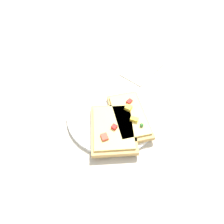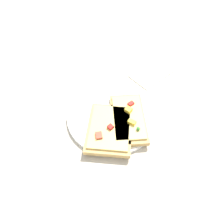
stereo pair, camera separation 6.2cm
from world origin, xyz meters
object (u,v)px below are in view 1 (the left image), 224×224
plate (112,115)px  knife (123,103)px  fork (101,113)px  napkin (142,69)px  pizza_slice_corner (129,116)px  pizza_slice_main (113,129)px

plate → knife: (0.05, 0.00, 0.01)m
plate → fork: bearing=128.6°
knife → napkin: size_ratio=1.12×
plate → pizza_slice_corner: 0.05m
fork → pizza_slice_main: pizza_slice_main is taller
pizza_slice_main → pizza_slice_corner: size_ratio=1.03×
napkin → pizza_slice_main: bearing=-161.5°
knife → pizza_slice_corner: pizza_slice_corner is taller
napkin → knife: bearing=-163.9°
pizza_slice_main → fork: bearing=-152.7°
pizza_slice_main → napkin: bearing=154.8°
fork → plate: bearing=87.6°
plate → napkin: bearing=12.8°
knife → pizza_slice_main: pizza_slice_main is taller
plate → pizza_slice_corner: pizza_slice_corner is taller
pizza_slice_corner → plate: bearing=-119.9°
pizza_slice_main → napkin: 0.28m
knife → napkin: (0.17, 0.05, -0.01)m
plate → napkin: (0.23, 0.05, -0.00)m
plate → knife: 0.05m
fork → napkin: fork is taller
plate → pizza_slice_corner: (0.02, -0.05, 0.02)m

